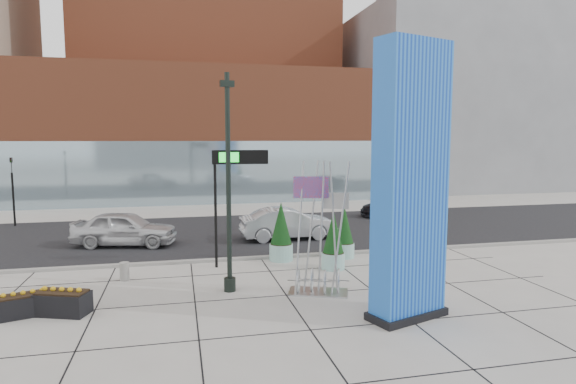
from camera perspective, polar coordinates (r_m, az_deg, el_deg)
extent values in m
plane|color=#9E9991|center=(17.16, -4.26, -11.32)|extent=(160.00, 160.00, 0.00)
cube|color=black|center=(26.79, -7.48, -4.87)|extent=(80.00, 12.00, 0.02)
cube|color=gray|center=(20.96, -5.92, -7.88)|extent=(80.00, 0.30, 0.12)
cube|color=#9E4C2E|center=(43.31, -8.40, 6.70)|extent=(34.00, 10.00, 11.00)
cube|color=#8CA5B2|center=(38.62, -7.77, 2.30)|extent=(34.00, 0.60, 5.00)
cube|color=slate|center=(56.05, 17.90, 9.95)|extent=(20.00, 18.00, 18.00)
cube|color=#0C35B6|center=(14.07, 14.31, 1.08)|extent=(2.37, 1.55, 7.92)
cube|color=black|center=(14.91, 13.89, -13.82)|extent=(2.59, 1.77, 0.22)
cylinder|color=black|center=(16.22, -7.07, 0.91)|extent=(0.17, 0.17, 7.36)
cylinder|color=black|center=(16.90, -6.91, -10.82)|extent=(0.40, 0.40, 0.46)
cube|color=black|center=(16.24, -7.24, 12.62)|extent=(0.48, 0.26, 0.20)
cube|color=#B8BBBD|center=(16.67, 3.61, -11.75)|extent=(2.20, 1.61, 0.05)
cylinder|color=#B8BBBD|center=(15.79, 1.66, -4.45)|extent=(0.08, 0.08, 4.50)
cylinder|color=#B8BBBD|center=(16.18, 2.61, -4.19)|extent=(0.08, 0.08, 4.50)
cylinder|color=#B8BBBD|center=(16.06, 4.07, -4.27)|extent=(0.08, 0.08, 4.50)
cylinder|color=#B8BBBD|center=(16.44, 5.15, -4.04)|extent=(0.08, 0.08, 4.50)
cylinder|color=#B8BBBD|center=(16.13, 6.35, -4.25)|extent=(0.08, 0.08, 4.50)
torus|color=#B8BBBD|center=(16.30, 1.40, -10.68)|extent=(0.34, 0.79, 0.82)
torus|color=#B8BBBD|center=(16.58, 2.78, -10.39)|extent=(0.34, 0.79, 0.82)
torus|color=#B8BBBD|center=(16.53, 4.47, -10.45)|extent=(0.34, 0.79, 0.82)
torus|color=#B8BBBD|center=(16.83, 5.77, -10.16)|extent=(0.34, 0.79, 0.82)
cube|color=red|center=(15.85, 2.77, 0.52)|extent=(1.14, 0.37, 0.72)
cube|color=#B8BBBD|center=(16.23, 5.43, -0.96)|extent=(0.83, 0.43, 0.54)
cylinder|color=gray|center=(18.92, -18.80, -8.90)|extent=(0.35, 0.35, 0.67)
cylinder|color=black|center=(19.51, -8.58, -2.14)|extent=(0.11, 0.11, 4.69)
cube|color=black|center=(19.41, -5.72, 4.15)|extent=(2.24, 0.36, 0.56)
cube|color=#19D833|center=(19.24, -7.00, 4.11)|extent=(0.78, 0.08, 0.39)
cylinder|color=#98CDC3|center=(21.42, 6.65, -6.87)|extent=(0.91, 0.91, 0.64)
cylinder|color=black|center=(21.35, 6.66, -6.03)|extent=(0.84, 0.84, 0.05)
cone|color=black|center=(21.19, 6.69, -3.87)|extent=(0.82, 0.82, 1.64)
cylinder|color=#98CDC3|center=(19.55, 5.36, -8.11)|extent=(0.93, 0.93, 0.65)
cylinder|color=black|center=(19.48, 5.37, -7.18)|extent=(0.86, 0.86, 0.06)
cone|color=black|center=(19.30, 5.40, -4.75)|extent=(0.84, 0.84, 1.68)
cylinder|color=#98CDC3|center=(20.79, -0.83, -7.13)|extent=(1.01, 1.01, 0.71)
cylinder|color=black|center=(20.71, -0.83, -6.18)|extent=(0.93, 0.93, 0.06)
cone|color=black|center=(20.53, -0.83, -3.70)|extent=(0.91, 0.91, 1.82)
cube|color=black|center=(16.51, -28.83, -11.73)|extent=(1.56, 1.12, 0.60)
cube|color=black|center=(16.42, -28.90, -10.67)|extent=(1.43, 0.99, 0.06)
cube|color=black|center=(16.13, -25.17, -11.87)|extent=(1.70, 1.25, 0.66)
cube|color=black|center=(16.02, -25.23, -10.68)|extent=(1.56, 1.11, 0.07)
imported|color=silver|center=(24.73, -18.78, -4.15)|extent=(5.24, 3.02, 1.68)
imported|color=#B3B6BC|center=(24.93, 0.01, -3.79)|extent=(4.98, 1.89, 1.62)
imported|color=black|center=(32.86, 12.77, -1.66)|extent=(5.05, 2.54, 1.41)
cylinder|color=black|center=(32.81, -29.77, -0.78)|extent=(0.12, 0.12, 3.20)
imported|color=black|center=(32.65, -29.97, 2.79)|extent=(0.15, 0.18, 0.90)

